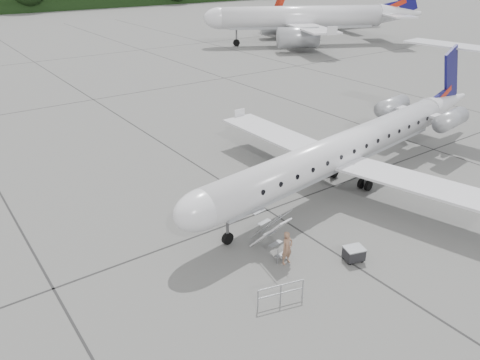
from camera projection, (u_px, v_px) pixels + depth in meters
ground at (365, 198)px, 30.24m from camera, size 320.00×320.00×0.00m
main_regional_jet at (343, 134)px, 29.99m from camera, size 32.45×25.27×7.66m
airstair at (270, 234)px, 24.10m from camera, size 1.12×2.20×2.40m
passenger at (287, 248)px, 23.44m from camera, size 0.69×0.47×1.81m
safety_railing at (281, 294)px, 20.85m from camera, size 2.14×0.66×1.00m
baggage_cart at (354, 254)px, 23.84m from camera, size 1.13×1.01×0.82m
bg_narrowbody at (302, 6)px, 80.24m from camera, size 43.97×39.66×12.95m
bg_regional_right at (335, 11)px, 99.57m from camera, size 31.01×25.26×7.16m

